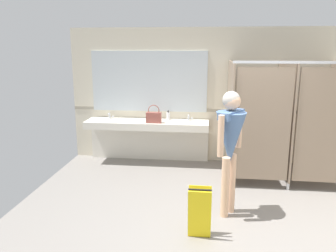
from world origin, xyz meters
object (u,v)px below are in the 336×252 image
object	(u,v)px
person_standing	(230,138)
handbag	(154,117)
wet_floor_sign	(200,212)
soap_dispenser	(168,116)

from	to	relation	value
person_standing	handbag	bearing A→B (deg)	125.31
handbag	wet_floor_sign	xyz separation A→B (m)	(0.96, -2.54, -0.65)
person_standing	soap_dispenser	bearing A→B (deg)	116.44
handbag	wet_floor_sign	size ratio (longest dim) A/B	0.55
person_standing	soap_dispenser	size ratio (longest dim) A/B	9.26
handbag	soap_dispenser	bearing A→B (deg)	51.58
soap_dispenser	wet_floor_sign	world-z (taller)	soap_dispenser
person_standing	wet_floor_sign	size ratio (longest dim) A/B	2.72
handbag	wet_floor_sign	distance (m)	2.79
handbag	wet_floor_sign	bearing A→B (deg)	-69.31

